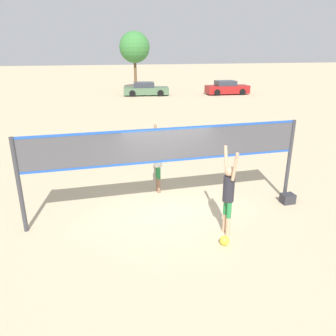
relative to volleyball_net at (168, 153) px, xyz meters
The scene contains 9 objects.
ground_plane 1.84m from the volleyball_net, ahead, with size 200.00×200.00×0.00m, color #C6B28C.
volleyball_net is the anchor object (origin of this frame).
player_spiker 1.97m from the volleyball_net, 51.99° to the right, with size 0.28×0.72×2.28m.
player_blocker 1.70m from the volleyball_net, 87.10° to the left, with size 0.28×0.72×2.22m.
volleyball 2.75m from the volleyball_net, 65.33° to the right, with size 0.24×0.24×0.24m.
gear_bag 4.12m from the volleyball_net, ahead, with size 0.39×0.31×0.30m.
parked_car_near 27.62m from the volleyball_net, 61.93° to the left, with size 4.57×2.10×1.42m.
parked_car_mid 26.23m from the volleyball_net, 80.05° to the left, with size 4.82×2.58×1.34m.
tree_left_cluster 31.23m from the volleyball_net, 81.97° to the left, with size 3.44×3.44×6.46m.
Camera 1 is at (-2.21, -8.22, 4.47)m, focal length 35.00 mm.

